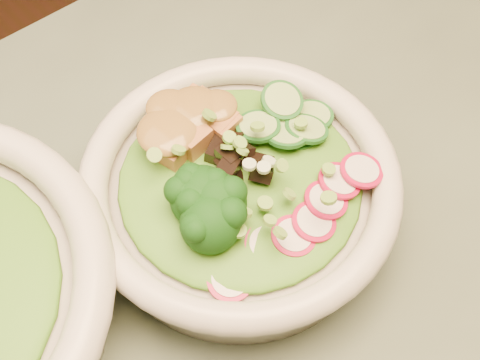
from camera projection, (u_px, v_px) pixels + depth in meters
dining_table at (400, 281)px, 0.63m from camera, size 1.20×0.80×0.75m
salad_bowl at (240, 193)px, 0.51m from camera, size 0.24×0.24×0.07m
lettuce_bed at (240, 179)px, 0.49m from camera, size 0.18×0.18×0.02m
broccoli_florets at (192, 224)px, 0.46m from camera, size 0.08×0.08×0.04m
radish_slices at (308, 218)px, 0.47m from camera, size 0.10×0.06×0.02m
cucumber_slices at (288, 123)px, 0.51m from camera, size 0.08×0.08×0.03m
mushroom_heap at (228, 163)px, 0.49m from camera, size 0.08×0.08×0.04m
tofu_cubes at (182, 132)px, 0.50m from camera, size 0.09×0.07×0.03m
peanut_sauce at (181, 123)px, 0.49m from camera, size 0.06×0.05×0.01m
scallion_garnish at (240, 163)px, 0.48m from camera, size 0.17×0.17×0.02m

